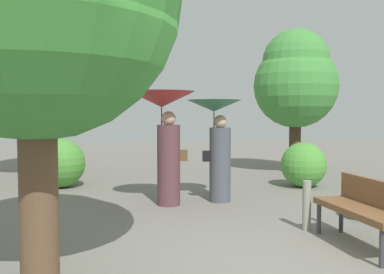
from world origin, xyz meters
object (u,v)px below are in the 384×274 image
Objects in this scene: park_bench at (365,206)px; tree_near_right at (296,79)px; person_right at (217,135)px; person_left at (164,124)px; path_marker_post at (307,205)px; tree_near_left at (28,51)px.

tree_near_right is at bearing 161.39° from park_bench.
person_left is at bearing 100.52° from person_right.
tree_near_right is at bearing -39.37° from person_right.
person_right is at bearing -161.25° from park_bench.
park_bench is at bearing -140.62° from person_left.
path_marker_post is at bearing -157.37° from person_right.
tree_near_left is at bearing 177.30° from tree_near_right.
person_left is 2.91m from path_marker_post.
tree_near_right is (2.87, 3.53, 1.35)m from person_right.
person_left is 0.52× the size of tree_near_right.
person_right is 2.46m from path_marker_post.
tree_near_left reaches higher than path_marker_post.
person_right is 0.48× the size of tree_near_right.
park_bench is 0.31× the size of tree_near_left.
park_bench is at bearing -50.82° from tree_near_left.
person_left is 2.90× the size of path_marker_post.
park_bench is 9.22m from tree_near_left.
tree_near_left is at bearing 47.50° from person_right.
park_bench reaches higher than path_marker_post.
person_right is at bearing -129.10° from tree_near_right.
tree_near_left is 8.41m from path_marker_post.
path_marker_post is (0.89, -2.11, -0.90)m from person_right.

